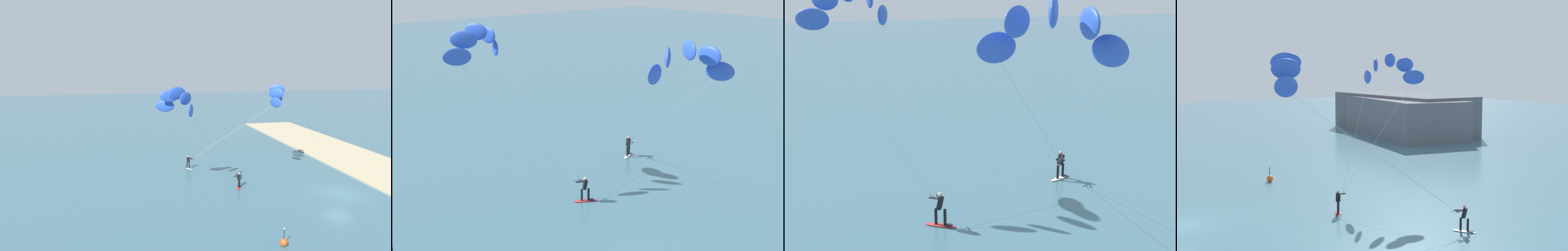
% 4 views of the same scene
% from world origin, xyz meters
% --- Properties ---
extents(ground_plane, '(240.00, 240.00, 0.00)m').
position_xyz_m(ground_plane, '(0.00, 0.00, 0.00)').
color(ground_plane, '#426B7A').
extents(kitesurfer_nearshore, '(8.05, 11.43, 10.62)m').
position_xyz_m(kitesurfer_nearshore, '(6.83, 4.59, 9.05)').
color(kitesurfer_nearshore, white).
rests_on(kitesurfer_nearshore, ground).
extents(kitesurfer_mid_water, '(6.72, 9.27, 10.95)m').
position_xyz_m(kitesurfer_mid_water, '(0.49, 16.17, 9.35)').
color(kitesurfer_mid_water, red).
rests_on(kitesurfer_mid_water, ground).
extents(marker_buoy, '(0.56, 0.56, 1.38)m').
position_xyz_m(marker_buoy, '(-8.37, 10.16, 0.30)').
color(marker_buoy, '#EA5119').
rests_on(marker_buoy, ground).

